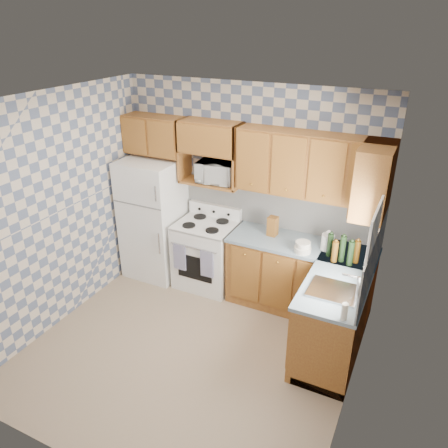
{
  "coord_description": "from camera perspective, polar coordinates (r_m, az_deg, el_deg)",
  "views": [
    {
      "loc": [
        2.0,
        -3.26,
        3.38
      ],
      "look_at": [
        0.05,
        0.75,
        1.25
      ],
      "focal_mm": 35.0,
      "sensor_mm": 36.0,
      "label": 1
    }
  ],
  "objects": [
    {
      "name": "backguard",
      "position": [
        5.91,
        -1.15,
        1.78
      ],
      "size": [
        0.76,
        0.08,
        0.17
      ],
      "primitive_type": "cube",
      "color": "white",
      "rests_on": "cooktop"
    },
    {
      "name": "bottle_4",
      "position": [
        5.05,
        13.67,
        -2.65
      ],
      "size": [
        0.07,
        0.07,
        0.28
      ],
      "primitive_type": "cylinder",
      "color": "black",
      "rests_on": "countertop_back"
    },
    {
      "name": "sink",
      "position": [
        4.49,
        14.12,
        -8.51
      ],
      "size": [
        0.48,
        0.4,
        0.03
      ],
      "primitive_type": "cube",
      "color": "#B7B7BC",
      "rests_on": "countertop_right"
    },
    {
      "name": "microwave_shelf",
      "position": [
        5.65,
        -1.72,
        5.39
      ],
      "size": [
        0.8,
        0.33,
        0.03
      ],
      "primitive_type": "cube",
      "color": "brown",
      "rests_on": "back_wall"
    },
    {
      "name": "window",
      "position": [
        4.2,
        18.65,
        -3.34
      ],
      "size": [
        0.02,
        0.66,
        0.86
      ],
      "primitive_type": "cube",
      "color": "white",
      "rests_on": "right_wall"
    },
    {
      "name": "stove_body",
      "position": [
        5.94,
        -2.31,
        -4.05
      ],
      "size": [
        0.76,
        0.65,
        0.9
      ],
      "primitive_type": "cube",
      "color": "white",
      "rests_on": "floor"
    },
    {
      "name": "dish_towel_left",
      "position": [
        5.73,
        -5.82,
        -4.29
      ],
      "size": [
        0.18,
        0.02,
        0.37
      ],
      "primitive_type": "cube",
      "color": "navy",
      "rests_on": "stove_body"
    },
    {
      "name": "knife_block",
      "position": [
        5.4,
        6.38,
        -0.28
      ],
      "size": [
        0.12,
        0.12,
        0.25
      ],
      "primitive_type": "cube",
      "rotation": [
        0.0,
        0.0,
        -0.1
      ],
      "color": "brown",
      "rests_on": "countertop_back"
    },
    {
      "name": "back_wall",
      "position": [
        5.63,
        3.33,
        4.38
      ],
      "size": [
        3.4,
        0.02,
        2.7
      ],
      "primitive_type": "cube",
      "color": "slate",
      "rests_on": "ground"
    },
    {
      "name": "cooktop",
      "position": [
        5.73,
        -2.39,
        -0.09
      ],
      "size": [
        0.76,
        0.65,
        0.02
      ],
      "primitive_type": "cube",
      "color": "silver",
      "rests_on": "stove_body"
    },
    {
      "name": "base_cabinets_right",
      "position": [
        5.05,
        14.44,
        -11.02
      ],
      "size": [
        0.6,
        1.6,
        0.88
      ],
      "primitive_type": "cube",
      "color": "brown",
      "rests_on": "floor"
    },
    {
      "name": "bottle_0",
      "position": [
        4.97,
        15.2,
        -3.13
      ],
      "size": [
        0.07,
        0.07,
        0.31
      ],
      "primitive_type": "cylinder",
      "color": "black",
      "rests_on": "countertop_back"
    },
    {
      "name": "floor",
      "position": [
        5.11,
        -4.35,
        -16.02
      ],
      "size": [
        3.4,
        3.4,
        0.0
      ],
      "primitive_type": "plane",
      "color": "#90785D",
      "rests_on": "ground"
    },
    {
      "name": "upper_cabinets_fridge",
      "position": [
        5.9,
        -9.01,
        11.41
      ],
      "size": [
        0.82,
        0.33,
        0.5
      ],
      "primitive_type": "cube",
      "color": "brown",
      "rests_on": "back_wall"
    },
    {
      "name": "electric_kettle",
      "position": [
        5.19,
        13.38,
        -2.32
      ],
      "size": [
        0.15,
        0.15,
        0.19
      ],
      "primitive_type": "cylinder",
      "color": "white",
      "rests_on": "countertop_back"
    },
    {
      "name": "dish_towel_right",
      "position": [
        5.55,
        -2.24,
        -5.22
      ],
      "size": [
        0.18,
        0.02,
        0.37
      ],
      "primitive_type": "cube",
      "color": "navy",
      "rests_on": "stove_body"
    },
    {
      "name": "food_containers",
      "position": [
        5.09,
        10.25,
        -2.96
      ],
      "size": [
        0.2,
        0.2,
        0.13
      ],
      "primitive_type": null,
      "color": "beige",
      "rests_on": "countertop_back"
    },
    {
      "name": "soap_bottle",
      "position": [
        4.1,
        15.47,
        -11.0
      ],
      "size": [
        0.06,
        0.06,
        0.17
      ],
      "primitive_type": "cylinder",
      "color": "beige",
      "rests_on": "countertop_right"
    },
    {
      "name": "backsplash_right",
      "position": [
        4.62,
        18.96,
        -4.16
      ],
      "size": [
        0.02,
        1.6,
        0.56
      ],
      "primitive_type": "cube",
      "color": "silver",
      "rests_on": "right_wall"
    },
    {
      "name": "right_wall",
      "position": [
        3.85,
        17.63,
        -7.64
      ],
      "size": [
        0.02,
        3.2,
        2.7
      ],
      "primitive_type": "cube",
      "color": "slate",
      "rests_on": "ground"
    },
    {
      "name": "countertop_back",
      "position": [
        5.32,
        10.14,
        -2.69
      ],
      "size": [
        1.77,
        0.63,
        0.04
      ],
      "primitive_type": "cube",
      "color": "slate",
      "rests_on": "base_cabinets_back"
    },
    {
      "name": "base_cabinets_back",
      "position": [
        5.55,
        9.79,
        -6.86
      ],
      "size": [
        1.75,
        0.6,
        0.88
      ],
      "primitive_type": "cube",
      "color": "brown",
      "rests_on": "floor"
    },
    {
      "name": "bottle_1",
      "position": [
        4.92,
        16.22,
        -3.69
      ],
      "size": [
        0.07,
        0.07,
        0.29
      ],
      "primitive_type": "cylinder",
      "color": "black",
      "rests_on": "countertop_back"
    },
    {
      "name": "upper_cabinets_back",
      "position": [
        5.08,
        11.42,
        7.48
      ],
      "size": [
        1.75,
        0.33,
        0.74
      ],
      "primitive_type": "cube",
      "color": "brown",
      "rests_on": "back_wall"
    },
    {
      "name": "refrigerator",
      "position": [
        6.13,
        -9.15,
        0.7
      ],
      "size": [
        0.75,
        0.7,
        1.68
      ],
      "primitive_type": "cube",
      "color": "white",
      "rests_on": "floor"
    },
    {
      "name": "bottle_2",
      "position": [
        4.99,
        16.95,
        -3.47
      ],
      "size": [
        0.07,
        0.07,
        0.27
      ],
      "primitive_type": "cylinder",
      "color": "#5A380D",
      "rests_on": "countertop_back"
    },
    {
      "name": "microwave",
      "position": [
        5.59,
        -1.02,
        6.79
      ],
      "size": [
        0.52,
        0.38,
        0.27
      ],
      "primitive_type": "imported",
      "rotation": [
        0.0,
        0.0,
        0.11
      ],
      "color": "white",
      "rests_on": "microwave_shelf"
    },
    {
      "name": "bottle_3",
      "position": [
        4.95,
        14.27,
        -3.51
      ],
      "size": [
        0.07,
        0.07,
        0.25
      ],
      "primitive_type": "cylinder",
      "color": "#5A380D",
      "rests_on": "countertop_back"
    },
    {
      "name": "backsplash_back",
      "position": [
        5.55,
        7.06,
        2.22
      ],
      "size": [
        2.6,
        0.02,
        0.56
      ],
      "primitive_type": "cube",
      "color": "silver",
      "rests_on": "back_wall"
    },
    {
      "name": "upper_cabinets_right",
      "position": [
        4.79,
        19.04,
        5.46
      ],
      "size": [
        0.33,
        0.7,
        0.74
      ],
      "primitive_type": "cube",
      "color": "brown",
      "rests_on": "right_wall"
    },
    {
      "name": "countertop_right",
      "position": [
        4.8,
        14.98,
        -6.58
      ],
      "size": [
        0.63,
        1.6,
        0.04
      ],
      "primitive_type": "cube",
      "color": "slate",
      "rests_on": "base_cabinets_right"
    }
  ]
}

